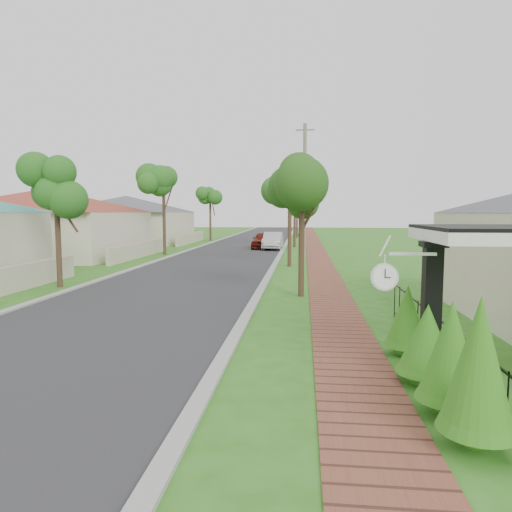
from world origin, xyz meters
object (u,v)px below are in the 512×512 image
at_px(parked_car_white, 273,241).
at_px(utility_pole, 304,191).
at_px(parked_car_red, 264,240).
at_px(station_clock, 386,275).
at_px(porch_post, 431,319).
at_px(near_tree, 302,191).

xyz_separation_m(parked_car_white, utility_pole, (2.50, -7.51, 3.64)).
distance_m(parked_car_red, parked_car_white, 1.07).
distance_m(parked_car_red, station_clock, 30.02).
distance_m(porch_post, parked_car_red, 29.75).
relative_size(parked_car_white, near_tree, 0.87).
distance_m(parked_car_red, utility_pole, 9.58).
bearing_deg(utility_pole, near_tree, -90.44).
relative_size(near_tree, utility_pole, 0.56).
bearing_deg(parked_car_white, station_clock, -81.39).
bearing_deg(porch_post, parked_car_white, 99.46).
relative_size(porch_post, parked_car_white, 0.61).
height_order(porch_post, parked_car_red, porch_post).
xyz_separation_m(near_tree, utility_pole, (0.10, 13.00, 0.55)).
relative_size(porch_post, station_clock, 2.34).
bearing_deg(parked_car_red, utility_pole, -63.88).
height_order(porch_post, utility_pole, utility_pole).
xyz_separation_m(parked_car_red, station_clock, (4.68, -29.62, 1.25)).
xyz_separation_m(porch_post, station_clock, (-0.87, -0.40, 0.83)).
relative_size(parked_car_red, utility_pole, 0.48).
height_order(utility_pole, station_clock, utility_pole).
bearing_deg(porch_post, station_clock, -155.24).
relative_size(parked_car_white, station_clock, 3.84).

